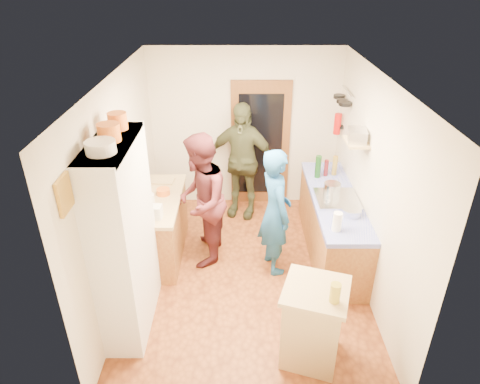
{
  "coord_description": "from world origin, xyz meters",
  "views": [
    {
      "loc": [
        -0.09,
        -4.53,
        3.68
      ],
      "look_at": [
        -0.08,
        0.15,
        1.15
      ],
      "focal_mm": 32.0,
      "sensor_mm": 36.0,
      "label": 1
    }
  ],
  "objects_px": {
    "right_counter_base": "(331,226)",
    "person_back": "(242,161)",
    "island_base": "(313,325)",
    "person_hob": "(278,213)",
    "hutch_body": "(125,239)",
    "person_left": "(203,199)"
  },
  "relations": [
    {
      "from": "hutch_body",
      "to": "person_left",
      "type": "xyz_separation_m",
      "value": [
        0.74,
        1.18,
        -0.18
      ]
    },
    {
      "from": "right_counter_base",
      "to": "person_back",
      "type": "height_order",
      "value": "person_back"
    },
    {
      "from": "person_hob",
      "to": "person_left",
      "type": "height_order",
      "value": "person_left"
    },
    {
      "from": "hutch_body",
      "to": "right_counter_base",
      "type": "xyz_separation_m",
      "value": [
        2.5,
        1.3,
        -0.68
      ]
    },
    {
      "from": "hutch_body",
      "to": "island_base",
      "type": "xyz_separation_m",
      "value": [
        1.95,
        -0.56,
        -0.67
      ]
    },
    {
      "from": "hutch_body",
      "to": "right_counter_base",
      "type": "distance_m",
      "value": 2.9
    },
    {
      "from": "person_hob",
      "to": "hutch_body",
      "type": "bearing_deg",
      "value": 102.94
    },
    {
      "from": "hutch_body",
      "to": "island_base",
      "type": "distance_m",
      "value": 2.14
    },
    {
      "from": "hutch_body",
      "to": "person_left",
      "type": "distance_m",
      "value": 1.4
    },
    {
      "from": "island_base",
      "to": "person_hob",
      "type": "relative_size",
      "value": 0.5
    },
    {
      "from": "island_base",
      "to": "person_hob",
      "type": "xyz_separation_m",
      "value": [
        -0.25,
        1.5,
        0.43
      ]
    },
    {
      "from": "hutch_body",
      "to": "person_back",
      "type": "relative_size",
      "value": 1.17
    },
    {
      "from": "hutch_body",
      "to": "right_counter_base",
      "type": "relative_size",
      "value": 1.0
    },
    {
      "from": "hutch_body",
      "to": "person_back",
      "type": "distance_m",
      "value": 2.68
    },
    {
      "from": "hutch_body",
      "to": "person_hob",
      "type": "bearing_deg",
      "value": 28.79
    },
    {
      "from": "hutch_body",
      "to": "island_base",
      "type": "bearing_deg",
      "value": -15.97
    },
    {
      "from": "island_base",
      "to": "person_back",
      "type": "height_order",
      "value": "person_back"
    },
    {
      "from": "right_counter_base",
      "to": "person_back",
      "type": "xyz_separation_m",
      "value": [
        -1.25,
        1.06,
        0.52
      ]
    },
    {
      "from": "right_counter_base",
      "to": "island_base",
      "type": "distance_m",
      "value": 1.94
    },
    {
      "from": "island_base",
      "to": "right_counter_base",
      "type": "bearing_deg",
      "value": 73.64
    },
    {
      "from": "island_base",
      "to": "person_left",
      "type": "bearing_deg",
      "value": 124.97
    },
    {
      "from": "person_back",
      "to": "person_hob",
      "type": "bearing_deg",
      "value": -54.96
    }
  ]
}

